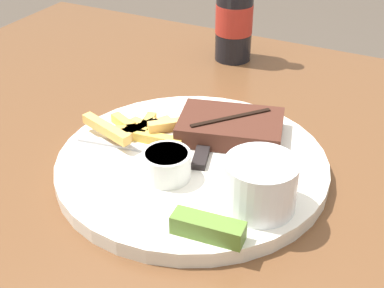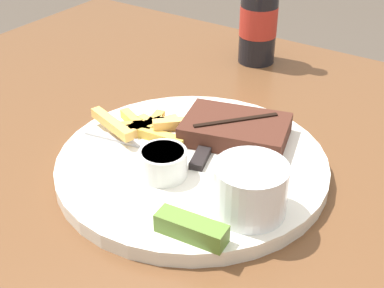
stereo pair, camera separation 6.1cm
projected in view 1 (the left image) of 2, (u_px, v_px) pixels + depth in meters
dining_table at (192, 235)px, 0.69m from camera, size 1.11×0.89×0.77m
dinner_plate at (192, 165)px, 0.63m from camera, size 0.32×0.32×0.02m
steak_portion at (231, 127)px, 0.66m from camera, size 0.14×0.11×0.03m
fries_pile at (142, 129)px, 0.67m from camera, size 0.14×0.10×0.02m
coleslaw_cup at (261, 182)px, 0.54m from camera, size 0.07×0.07×0.05m
dipping_sauce_cup at (167, 164)px, 0.59m from camera, size 0.05×0.05×0.03m
pickle_spear at (208, 228)px, 0.51m from camera, size 0.07×0.03×0.02m
fork_utensil at (125, 146)px, 0.65m from camera, size 0.13×0.03×0.00m
knife_utensil at (207, 139)px, 0.66m from camera, size 0.06×0.16×0.01m
beer_bottle at (234, 17)px, 0.88m from camera, size 0.06×0.06×0.21m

